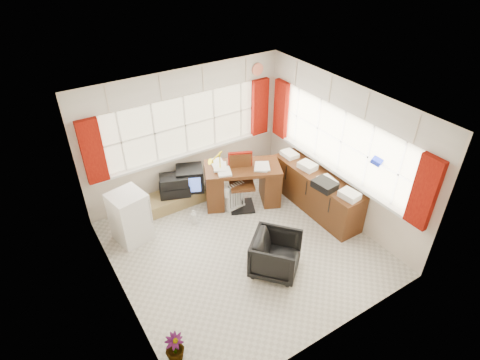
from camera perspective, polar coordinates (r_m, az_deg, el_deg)
The scene contains 20 objects.
ground at distance 6.84m, azimuth 0.46°, elevation -9.59°, with size 4.00×4.00×0.00m, color beige.
room_walls at distance 5.90m, azimuth 0.53°, elevation 0.97°, with size 4.00×4.00×4.00m.
window_back at distance 7.66m, azimuth -7.39°, elevation 4.25°, with size 3.70×0.12×3.60m.
window_right at distance 7.28m, azimuth 13.51°, elevation 1.77°, with size 0.12×3.70×3.60m.
curtains at distance 7.03m, azimuth 2.82°, elevation 6.38°, with size 3.83×3.83×1.15m.
overhead_cabinets at distance 6.77m, azimuth 3.13°, elevation 12.63°, with size 3.98×3.98×0.48m.
desk at distance 7.56m, azimuth 0.36°, elevation -0.36°, with size 1.55×1.20×0.84m.
desk_lamp at distance 7.14m, azimuth -2.90°, elevation 3.36°, with size 0.14×0.12×0.40m.
task_chair at distance 7.43m, azimuth 0.14°, elevation 0.17°, with size 0.60×0.62×1.08m.
office_chair at distance 6.28m, azimuth 5.11°, elevation -10.52°, with size 0.70×0.72×0.66m, color black.
radiator at distance 7.50m, azimuth -0.71°, elevation -2.72°, with size 0.38×0.17×0.55m.
credenza at distance 7.56m, azimuth 10.75°, elevation -1.53°, with size 0.50×2.00×0.85m.
file_tray at distance 7.00m, azimuth 11.95°, elevation -0.69°, with size 0.30×0.39×0.13m, color black.
tv_bench at distance 7.76m, azimuth -9.87°, elevation -2.83°, with size 1.40×0.50×0.25m, color #A58A52.
crt_tv at distance 7.68m, azimuth -7.13°, elevation 0.21°, with size 0.63×0.61×0.45m.
hifi_stack at distance 7.58m, azimuth -9.30°, elevation -0.78°, with size 0.65×0.53×0.40m.
mini_fridge at distance 6.98m, azimuth -15.39°, elevation -5.07°, with size 0.64×0.64×0.92m.
spray_bottle_a at distance 7.27m, azimuth -6.60°, elevation -5.19°, with size 0.11×0.11×0.29m, color silver.
spray_bottle_b at distance 7.79m, azimuth -3.59°, elevation -2.51°, with size 0.08×0.08×0.17m, color #94DDD6.
flower_vase at distance 5.45m, azimuth -9.27°, elevation -22.51°, with size 0.24×0.24×0.44m, color black.
Camera 1 is at (-2.68, -4.14, 4.74)m, focal length 30.00 mm.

